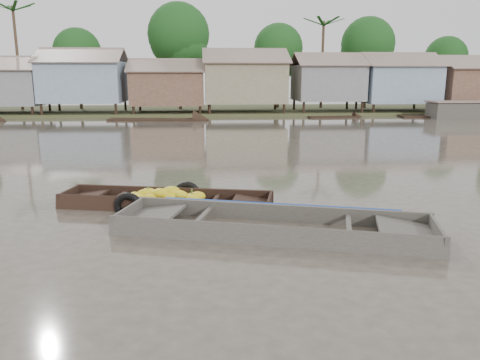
{
  "coord_description": "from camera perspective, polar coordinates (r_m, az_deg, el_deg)",
  "views": [
    {
      "loc": [
        -0.96,
        -9.9,
        3.26
      ],
      "look_at": [
        -0.11,
        0.98,
        0.8
      ],
      "focal_mm": 35.0,
      "sensor_mm": 36.0,
      "label": 1
    }
  ],
  "objects": [
    {
      "name": "distant_boats",
      "position": [
        37.16,
        17.95,
        7.41
      ],
      "size": [
        47.52,
        14.86,
        1.38
      ],
      "color": "black",
      "rests_on": "ground"
    },
    {
      "name": "riverbank",
      "position": [
        41.95,
        1.01,
        12.44
      ],
      "size": [
        120.0,
        12.47,
        10.22
      ],
      "color": "#384723",
      "rests_on": "ground"
    },
    {
      "name": "banana_boat",
      "position": [
        11.99,
        -9.28,
        -2.56
      ],
      "size": [
        5.48,
        2.4,
        0.77
      ],
      "rotation": [
        0.0,
        0.0,
        -0.22
      ],
      "color": "black",
      "rests_on": "ground"
    },
    {
      "name": "viewer_boat",
      "position": [
        9.97,
        4.16,
        -6.16
      ],
      "size": [
        6.87,
        3.51,
        0.54
      ],
      "rotation": [
        0.0,
        0.0,
        -0.28
      ],
      "color": "#3B3732",
      "rests_on": "ground"
    },
    {
      "name": "ground",
      "position": [
        10.46,
        1.01,
        -5.44
      ],
      "size": [
        120.0,
        120.0,
        0.0
      ],
      "primitive_type": "plane",
      "color": "#453E35",
      "rests_on": "ground"
    }
  ]
}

